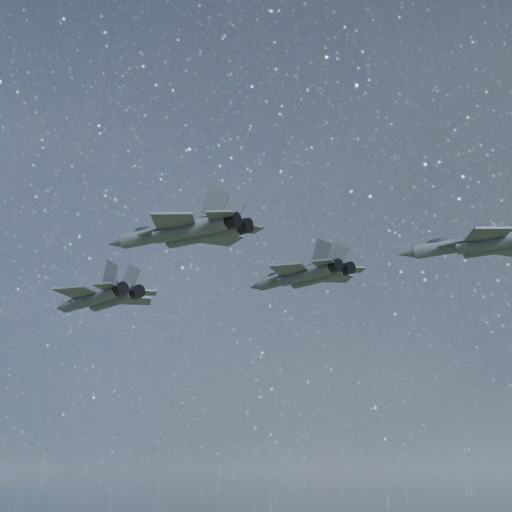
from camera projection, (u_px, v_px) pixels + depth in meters
The scene contains 4 objects.
jet_lead at pixel (99, 297), 97.97m from camera, with size 20.05×13.66×5.04m.
jet_left at pixel (305, 275), 98.45m from camera, with size 18.93×12.84×4.76m.
jet_right at pixel (186, 231), 68.56m from camera, with size 15.99×11.33×4.06m.
jet_slot at pixel (487, 243), 76.54m from camera, with size 16.29×11.56×4.14m.
Camera 1 is at (48.76, -70.24, 131.09)m, focal length 55.00 mm.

